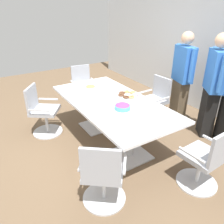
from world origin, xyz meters
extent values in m
cube|color=brown|center=(0.00, 0.00, -0.01)|extent=(10.00, 10.00, 0.01)
cube|color=silver|center=(0.00, 2.40, 1.40)|extent=(8.00, 0.10, 2.80)
cube|color=white|center=(0.00, 0.00, 0.73)|extent=(2.40, 1.20, 0.04)
cube|color=silver|center=(-0.55, 0.00, 0.01)|extent=(0.56, 0.56, 0.02)
cylinder|color=silver|center=(-0.55, 0.00, 0.37)|extent=(0.09, 0.09, 0.69)
cube|color=silver|center=(0.55, 0.00, 0.01)|extent=(0.56, 0.56, 0.02)
cylinder|color=silver|center=(0.55, 0.00, 0.37)|extent=(0.09, 0.09, 0.69)
cylinder|color=silver|center=(-0.14, 1.05, 0.01)|extent=(0.55, 0.55, 0.02)
cylinder|color=silver|center=(-0.14, 1.05, 0.23)|extent=(0.05, 0.05, 0.41)
cube|color=#ADB2BC|center=(-0.14, 1.05, 0.46)|extent=(0.47, 0.47, 0.06)
cube|color=#ADB2BC|center=(-0.15, 1.26, 0.70)|extent=(0.44, 0.05, 0.42)
cube|color=silver|center=(0.10, 1.05, 0.58)|extent=(0.04, 0.37, 0.02)
cube|color=silver|center=(-0.39, 1.04, 0.58)|extent=(0.04, 0.37, 0.02)
cylinder|color=silver|center=(-1.61, 0.24, 0.01)|extent=(0.61, 0.61, 0.02)
cylinder|color=silver|center=(-1.61, 0.24, 0.23)|extent=(0.05, 0.05, 0.41)
cube|color=#ADB2BC|center=(-1.61, 0.24, 0.46)|extent=(0.52, 0.52, 0.06)
cube|color=#ADB2BC|center=(-1.82, 0.27, 0.70)|extent=(0.10, 0.44, 0.42)
cube|color=silver|center=(-1.57, 0.48, 0.58)|extent=(0.37, 0.08, 0.02)
cube|color=silver|center=(-1.64, -0.01, 0.58)|extent=(0.37, 0.08, 0.02)
cylinder|color=silver|center=(-0.85, -0.90, 0.01)|extent=(0.75, 0.75, 0.02)
cylinder|color=silver|center=(-0.85, -0.90, 0.23)|extent=(0.05, 0.05, 0.41)
cube|color=#ADB2BC|center=(-0.85, -0.90, 0.46)|extent=(0.64, 0.64, 0.06)
cube|color=#ADB2BC|center=(-0.97, -1.07, 0.70)|extent=(0.38, 0.29, 0.42)
cube|color=silver|center=(-1.05, -0.76, 0.58)|extent=(0.24, 0.32, 0.02)
cube|color=silver|center=(-0.65, -1.04, 0.58)|extent=(0.24, 0.32, 0.02)
cylinder|color=silver|center=(1.08, -0.79, 0.01)|extent=(0.76, 0.76, 0.02)
cylinder|color=silver|center=(1.08, -0.79, 0.23)|extent=(0.05, 0.05, 0.41)
cube|color=#ADB2BC|center=(1.08, -0.79, 0.46)|extent=(0.65, 0.65, 0.06)
cube|color=#ADB2BC|center=(1.25, -0.92, 0.70)|extent=(0.30, 0.37, 0.42)
cube|color=silver|center=(0.93, -0.99, 0.58)|extent=(0.31, 0.25, 0.02)
cube|color=silver|center=(1.23, -0.60, 0.58)|extent=(0.31, 0.25, 0.02)
cylinder|color=silver|center=(1.52, 0.41, 0.01)|extent=(0.57, 0.57, 0.02)
cylinder|color=silver|center=(1.52, 0.41, 0.23)|extent=(0.05, 0.05, 0.41)
cube|color=#ADB2BC|center=(1.52, 0.41, 0.46)|extent=(0.48, 0.48, 0.06)
cube|color=#ADB2BC|center=(1.73, 0.42, 0.70)|extent=(0.06, 0.44, 0.42)
cube|color=silver|center=(1.53, 0.17, 0.58)|extent=(0.37, 0.05, 0.02)
cube|color=silver|center=(1.51, 0.65, 0.58)|extent=(0.37, 0.05, 0.02)
cube|color=brown|center=(0.06, 1.56, 0.42)|extent=(0.37, 0.29, 0.84)
cube|color=blue|center=(0.06, 1.56, 1.17)|extent=(0.49, 0.34, 0.66)
sphere|color=#DBAD89|center=(0.06, 1.56, 1.64)|extent=(0.23, 0.23, 0.23)
cylinder|color=blue|center=(0.31, 1.48, 1.20)|extent=(0.10, 0.10, 0.60)
cylinder|color=blue|center=(-0.19, 1.64, 1.20)|extent=(0.10, 0.10, 0.60)
cube|color=black|center=(0.74, 1.56, 0.43)|extent=(0.38, 0.35, 0.86)
cube|color=blue|center=(0.74, 1.56, 1.20)|extent=(0.48, 0.44, 0.68)
sphere|color=#DBAD89|center=(0.74, 1.56, 1.69)|extent=(0.23, 0.23, 0.23)
cylinder|color=blue|center=(0.95, 1.40, 1.24)|extent=(0.11, 0.11, 0.61)
cylinder|color=blue|center=(0.53, 1.72, 1.24)|extent=(0.11, 0.11, 0.61)
cylinder|color=white|center=(-0.62, -0.07, 0.79)|extent=(0.20, 0.20, 0.07)
ellipsoid|color=tan|center=(-0.62, -0.07, 0.82)|extent=(0.17, 0.17, 0.07)
cylinder|color=#4C9EC6|center=(0.34, -0.02, 0.78)|extent=(0.25, 0.25, 0.06)
ellipsoid|color=#9E3D8E|center=(0.34, -0.02, 0.81)|extent=(0.22, 0.22, 0.06)
cylinder|color=white|center=(-0.05, 0.36, 0.76)|extent=(0.35, 0.35, 0.01)
torus|color=tan|center=(0.08, 0.34, 0.78)|extent=(0.11, 0.11, 0.03)
torus|color=pink|center=(0.03, 0.46, 0.78)|extent=(0.11, 0.11, 0.03)
torus|color=tan|center=(-0.08, 0.48, 0.78)|extent=(0.11, 0.11, 0.03)
torus|color=tan|center=(-0.16, 0.41, 0.78)|extent=(0.11, 0.11, 0.03)
torus|color=brown|center=(-0.16, 0.31, 0.78)|extent=(0.11, 0.11, 0.03)
torus|color=brown|center=(-0.09, 0.24, 0.78)|extent=(0.11, 0.11, 0.03)
torus|color=brown|center=(0.03, 0.26, 0.78)|extent=(0.11, 0.11, 0.03)
cylinder|color=white|center=(0.97, 0.06, 0.75)|extent=(0.19, 0.19, 0.01)
cylinder|color=silver|center=(0.97, 0.06, 0.76)|extent=(0.19, 0.19, 0.01)
cylinder|color=white|center=(0.97, 0.06, 0.77)|extent=(0.19, 0.19, 0.01)
cylinder|color=silver|center=(0.97, 0.06, 0.77)|extent=(0.19, 0.19, 0.01)
cylinder|color=white|center=(0.97, 0.06, 0.78)|extent=(0.19, 0.19, 0.01)
cylinder|color=silver|center=(0.97, 0.06, 0.78)|extent=(0.19, 0.19, 0.01)
cube|color=white|center=(0.43, -0.41, 0.78)|extent=(0.17, 0.17, 0.05)
camera|label=1|loc=(2.85, -1.78, 2.23)|focal=35.68mm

